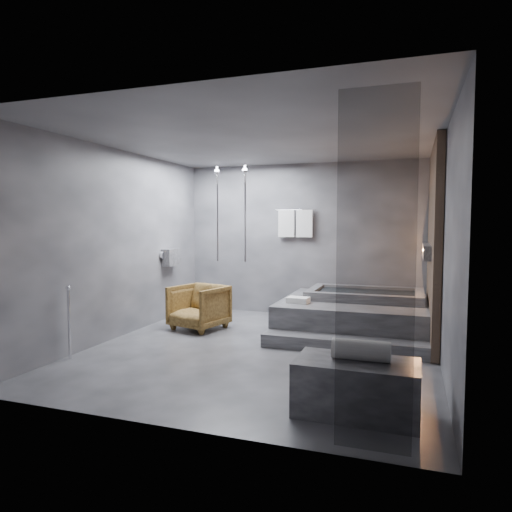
% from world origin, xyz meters
% --- Properties ---
extents(room, '(5.00, 5.04, 2.82)m').
position_xyz_m(room, '(0.40, 0.24, 1.73)').
color(room, '#323235').
rests_on(room, ground).
extents(tub_deck, '(2.20, 2.00, 0.50)m').
position_xyz_m(tub_deck, '(1.05, 1.45, 0.25)').
color(tub_deck, '#38383B').
rests_on(tub_deck, ground).
extents(tub_step, '(2.20, 0.36, 0.18)m').
position_xyz_m(tub_step, '(1.05, 0.27, 0.09)').
color(tub_step, '#38383B').
rests_on(tub_step, ground).
extents(concrete_bench, '(1.08, 0.60, 0.49)m').
position_xyz_m(concrete_bench, '(1.45, -1.72, 0.24)').
color(concrete_bench, '#302F32').
rests_on(concrete_bench, ground).
extents(driftwood_chair, '(0.94, 0.96, 0.71)m').
position_xyz_m(driftwood_chair, '(-1.34, 0.81, 0.36)').
color(driftwood_chair, '#442D11').
rests_on(driftwood_chair, ground).
extents(rolled_towel, '(0.51, 0.19, 0.18)m').
position_xyz_m(rolled_towel, '(1.49, -1.69, 0.58)').
color(rolled_towel, silver).
rests_on(rolled_towel, concrete_bench).
extents(deck_towel, '(0.34, 0.26, 0.09)m').
position_xyz_m(deck_towel, '(0.28, 0.92, 0.54)').
color(deck_towel, white).
rests_on(deck_towel, tub_deck).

